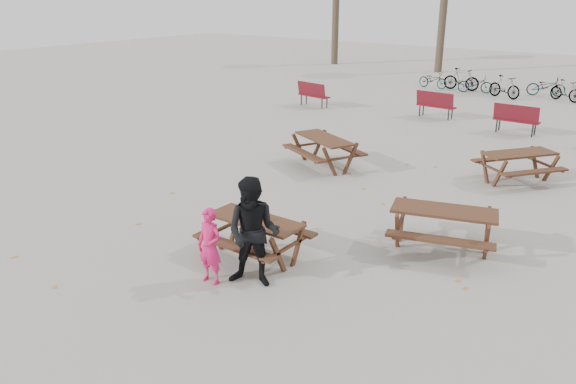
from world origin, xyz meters
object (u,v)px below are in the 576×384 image
Objects in this scene: picnic_table_far at (518,167)px; soda_bottle at (258,218)px; food_tray at (253,220)px; main_picnic_table at (255,228)px; picnic_table_north at (324,152)px; picnic_table_east at (442,230)px; adult at (253,233)px; child at (210,246)px.

soda_bottle is at bearing -161.90° from picnic_table_far.
food_tray is at bearing -152.04° from soda_bottle.
picnic_table_north is at bearing 110.74° from main_picnic_table.
picnic_table_north is at bearing 129.35° from picnic_table_east.
adult reaches higher than picnic_table_east.
adult is at bearing -157.13° from picnic_table_far.
food_tray reaches higher than picnic_table_far.
child reaches higher than soda_bottle.
child is at bearing -160.54° from picnic_table_far.
main_picnic_table is 5.85m from picnic_table_north.
food_tray is 3.61m from picnic_table_east.
picnic_table_north reaches higher than main_picnic_table.
picnic_table_north is 1.07× the size of picnic_table_far.
picnic_table_north is at bearing 110.73° from food_tray.
main_picnic_table is at bearing -44.02° from picnic_table_north.
soda_bottle is 0.13× the size of child.
main_picnic_table is 10.59× the size of soda_bottle.
food_tray is 7.92m from picnic_table_far.
soda_bottle reaches higher than main_picnic_table.
picnic_table_far is (2.01, 8.14, -0.55)m from adult.
picnic_table_east is (2.59, 2.48, -0.38)m from food_tray.
picnic_table_east is 5.64m from picnic_table_north.
food_tray is 1.06× the size of soda_bottle.
child reaches higher than picnic_table_far.
food_tray is 0.90m from adult.
picnic_table_east reaches higher than food_tray.
picnic_table_north is at bearing 90.75° from adult.
food_tray is at bearing 108.36° from adult.
picnic_table_east is (2.64, 2.36, -0.17)m from main_picnic_table.
main_picnic_table is 1.07m from adult.
picnic_table_north is at bearing 104.51° from child.
child is at bearing -93.46° from food_tray.
picnic_table_north is (-4.71, 3.11, 0.01)m from picnic_table_east.
adult is 1.03× the size of picnic_table_far.
main_picnic_table is at bearing 148.47° from soda_bottle.
main_picnic_table is 0.98× the size of picnic_table_far.
main_picnic_table is at bearing -155.36° from picnic_table_east.
child is 6.95m from picnic_table_north.
picnic_table_far is (0.00, 4.99, -0.02)m from picnic_table_east.
child reaches higher than picnic_table_north.
adult reaches higher than picnic_table_far.
picnic_table_east is at bearing 44.20° from soda_bottle.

